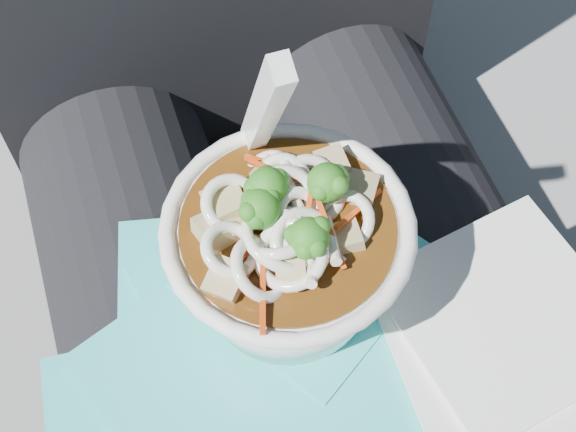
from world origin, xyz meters
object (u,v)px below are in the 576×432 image
object	(u,v)px
lap	(326,374)
person_body	(282,241)
plastic_bag	(290,363)
udon_bowl	(288,248)
stone_ledge	(267,343)

from	to	relation	value
lap	person_body	distance (m)	0.10
lap	plastic_bag	xyz separation A→B (m)	(-0.03, -0.01, 0.08)
person_body	plastic_bag	world-z (taller)	person_body
lap	person_body	bearing A→B (deg)	90.00
person_body	lap	bearing A→B (deg)	-90.00
person_body	udon_bowl	distance (m)	0.13
lap	person_body	xyz separation A→B (m)	(0.00, 0.09, 0.03)
stone_ledge	lap	size ratio (longest dim) A/B	2.08
person_body	plastic_bag	xyz separation A→B (m)	(-0.03, -0.11, 0.05)
lap	plastic_bag	distance (m)	0.09
plastic_bag	stone_ledge	bearing A→B (deg)	79.57
stone_ledge	udon_bowl	distance (m)	0.45
plastic_bag	udon_bowl	distance (m)	0.07
person_body	udon_bowl	bearing A→B (deg)	-105.39
person_body	udon_bowl	world-z (taller)	person_body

